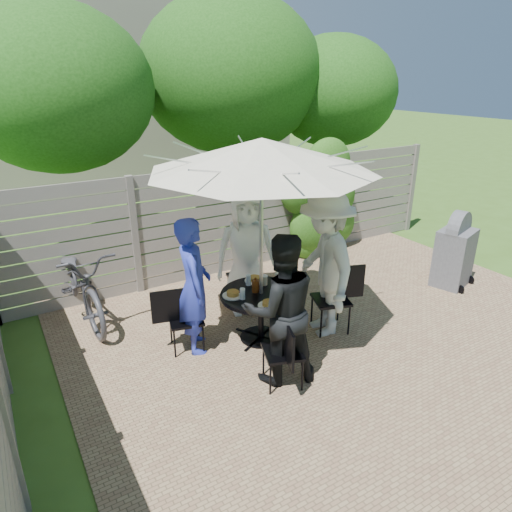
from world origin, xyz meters
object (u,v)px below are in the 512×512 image
umbrella (262,155)px  glass_left (243,294)px  chair_back (245,288)px  plate_right (289,288)px  glass_back (248,280)px  bicycle (80,282)px  glass_front (275,296)px  chair_front (283,365)px  chair_right (331,311)px  syrup_jug (255,286)px  coffee_cup (264,280)px  patio_table (261,307)px  bbq_grill (455,252)px  person_back (246,252)px  person_left (194,286)px  plate_left (233,294)px  person_front (280,310)px  person_right (325,265)px  plate_front (269,304)px  glass_right (279,282)px  chair_left (186,331)px  plate_back (254,279)px

umbrella → glass_left: bearing=-175.0°
chair_back → plate_right: (0.06, -1.03, 0.41)m
glass_back → glass_left: size_ratio=1.00×
umbrella → bicycle: bearing=136.3°
plate_right → glass_front: (-0.32, -0.17, 0.05)m
glass_front → chair_front: bearing=-115.6°
glass_front → chair_right: bearing=-0.3°
syrup_jug → coffee_cup: syrup_jug is taller
chair_right → plate_right: size_ratio=3.53×
chair_front → chair_back: bearing=2.7°
bicycle → patio_table: bearing=-47.6°
coffee_cup → bbq_grill: 3.36m
person_back → syrup_jug: 0.80m
person_back → person_left: (-1.04, -0.55, -0.04)m
chair_right → plate_left: bearing=2.2°
person_left → person_front: (0.55, -1.04, 0.01)m
person_right → plate_front: person_right is taller
person_back → patio_table: bearing=-90.0°
syrup_jug → bicycle: size_ratio=0.08×
person_back → glass_right: size_ratio=12.77×
patio_table → glass_left: glass_left is taller
glass_left → bbq_grill: bbq_grill is taller
person_back → plate_left: 0.93m
glass_left → person_right: bearing=-11.5°
patio_table → glass_front: glass_front is taller
person_right → person_front: bearing=-45.0°
person_left → plate_left: 0.50m
person_left → plate_left: bearing=-90.0°
glass_front → glass_right: 0.40m
plate_left → plate_front: size_ratio=1.00×
person_front → bbq_grill: bearing=-153.7°
chair_front → umbrella: bearing=2.6°
chair_front → glass_right: (0.56, 0.95, 0.48)m
umbrella → person_left: size_ratio=1.93×
plate_right → glass_back: glass_back is taller
glass_front → syrup_jug: syrup_jug is taller
chair_left → person_front: (0.68, -1.08, 0.61)m
patio_table → bbq_grill: size_ratio=1.02×
plate_right → bicycle: 2.88m
person_back → plate_back: bearing=-90.0°
umbrella → chair_right: 2.31m
plate_front → person_front: bearing=-107.0°
chair_back → bbq_grill: (3.21, -1.11, 0.29)m
chair_right → syrup_jug: (-0.97, 0.35, 0.47)m
glass_left → person_back: bearing=57.4°
person_right → coffee_cup: (-0.63, 0.42, -0.24)m
chair_left → glass_back: size_ratio=6.01×
chair_left → coffee_cup: (1.08, -0.10, 0.47)m
glass_back → bbq_grill: bbq_grill is taller
umbrella → chair_right: size_ratio=3.59×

